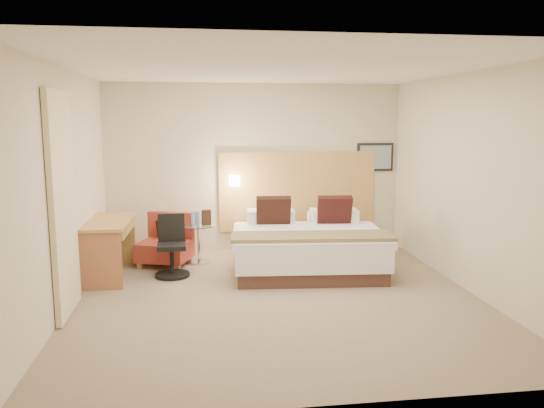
{
  "coord_description": "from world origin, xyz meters",
  "views": [
    {
      "loc": [
        -0.9,
        -6.09,
        2.12
      ],
      "look_at": [
        0.03,
        0.71,
        1.03
      ],
      "focal_mm": 35.0,
      "sensor_mm": 36.0,
      "label": 1
    }
  ],
  "objects": [
    {
      "name": "menu_folder",
      "position": [
        -0.82,
        1.68,
        0.69
      ],
      "size": [
        0.14,
        0.1,
        0.23
      ],
      "primitive_type": "cube",
      "rotation": [
        0.0,
        0.0,
        0.38
      ],
      "color": "#382017",
      "rests_on": "side_table"
    },
    {
      "name": "wall_right",
      "position": [
        2.41,
        0.0,
        1.35
      ],
      "size": [
        0.02,
        5.0,
        2.7
      ],
      "primitive_type": "cube",
      "color": "beige",
      "rests_on": "floor"
    },
    {
      "name": "desk",
      "position": [
        -2.11,
        1.14,
        0.62
      ],
      "size": [
        0.6,
        1.27,
        0.78
      ],
      "color": "#B88248",
      "rests_on": "floor"
    },
    {
      "name": "bottle_a",
      "position": [
        -1.01,
        1.72,
        0.68
      ],
      "size": [
        0.08,
        0.08,
        0.21
      ],
      "primitive_type": "cylinder",
      "rotation": [
        0.0,
        0.0,
        0.38
      ],
      "color": "#9BC4EF",
      "rests_on": "side_table"
    },
    {
      "name": "bottle_b",
      "position": [
        -0.95,
        1.73,
        0.68
      ],
      "size": [
        0.08,
        0.08,
        0.21
      ],
      "primitive_type": "cylinder",
      "rotation": [
        0.0,
        0.0,
        0.38
      ],
      "color": "#849DCC",
      "rests_on": "side_table"
    },
    {
      "name": "floor",
      "position": [
        0.0,
        0.0,
        -0.01
      ],
      "size": [
        4.8,
        5.0,
        0.02
      ],
      "primitive_type": "cube",
      "color": "#7B6A53",
      "rests_on": "ground"
    },
    {
      "name": "wall_front",
      "position": [
        0.0,
        -2.51,
        1.35
      ],
      "size": [
        4.8,
        0.02,
        2.7
      ],
      "primitive_type": "cube",
      "color": "beige",
      "rests_on": "floor"
    },
    {
      "name": "lamp_shade",
      "position": [
        -0.35,
        2.36,
        1.15
      ],
      "size": [
        0.15,
        0.15,
        0.15
      ],
      "primitive_type": "cube",
      "color": "#FEECC6",
      "rests_on": "wall_back"
    },
    {
      "name": "side_table",
      "position": [
        -0.94,
        1.7,
        0.32
      ],
      "size": [
        0.67,
        0.67,
        0.57
      ],
      "color": "silver",
      "rests_on": "floor"
    },
    {
      "name": "art_frame",
      "position": [
        2.02,
        2.48,
        1.5
      ],
      "size": [
        0.62,
        0.03,
        0.47
      ],
      "primitive_type": "cube",
      "color": "black",
      "rests_on": "wall_back"
    },
    {
      "name": "ceiling",
      "position": [
        0.0,
        0.0,
        2.71
      ],
      "size": [
        4.8,
        5.0,
        0.02
      ],
      "primitive_type": "cube",
      "color": "white",
      "rests_on": "floor"
    },
    {
      "name": "wall_left",
      "position": [
        -2.41,
        0.0,
        1.35
      ],
      "size": [
        0.02,
        5.0,
        2.7
      ],
      "primitive_type": "cube",
      "color": "beige",
      "rests_on": "floor"
    },
    {
      "name": "lounge_chair",
      "position": [
        -1.41,
        1.69,
        0.3
      ],
      "size": [
        0.87,
        0.82,
        0.75
      ],
      "color": "#AC8151",
      "rests_on": "floor"
    },
    {
      "name": "lamp_arm",
      "position": [
        -0.35,
        2.42,
        1.15
      ],
      "size": [
        0.02,
        0.12,
        0.02
      ],
      "primitive_type": "cylinder",
      "rotation": [
        1.57,
        0.0,
        0.0
      ],
      "color": "white",
      "rests_on": "wall_back"
    },
    {
      "name": "wall_back",
      "position": [
        0.0,
        2.51,
        1.35
      ],
      "size": [
        4.8,
        0.02,
        2.7
      ],
      "primitive_type": "cube",
      "color": "beige",
      "rests_on": "floor"
    },
    {
      "name": "bed",
      "position": [
        0.6,
        1.23,
        0.33
      ],
      "size": [
        2.22,
        2.17,
        1.02
      ],
      "color": "#442822",
      "rests_on": "floor"
    },
    {
      "name": "curtain",
      "position": [
        -2.36,
        -0.25,
        1.22
      ],
      "size": [
        0.06,
        0.9,
        2.42
      ],
      "primitive_type": "cube",
      "color": "beige",
      "rests_on": "wall_left"
    },
    {
      "name": "desk_chair",
      "position": [
        -1.3,
        1.07,
        0.34
      ],
      "size": [
        0.49,
        0.49,
        0.83
      ],
      "color": "black",
      "rests_on": "floor"
    },
    {
      "name": "headboard_panel",
      "position": [
        0.7,
        2.47,
        0.95
      ],
      "size": [
        2.6,
        0.04,
        1.3
      ],
      "primitive_type": "cube",
      "color": "#BE8A4A",
      "rests_on": "wall_back"
    },
    {
      "name": "art_canvas",
      "position": [
        2.02,
        2.46,
        1.5
      ],
      "size": [
        0.54,
        0.01,
        0.39
      ],
      "primitive_type": "cube",
      "color": "#778FA4",
      "rests_on": "wall_back"
    }
  ]
}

